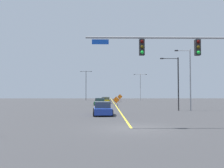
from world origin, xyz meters
The scene contains 13 objects.
ground centered at (0.00, 0.00, 0.00)m, with size 191.48×191.48×0.00m, color #38383A.
road_centre_stripe centered at (0.00, 53.19, 0.00)m, with size 0.16×106.38×0.01m.
traffic_signal_assembly centered at (4.29, -0.01, 4.77)m, with size 11.15×0.44×6.31m.
street_lamp_far_right centered at (-8.62, 63.63, 5.64)m, with size 3.84×0.24×9.67m.
street_lamp_mid_right centered at (7.60, 15.95, 3.98)m, with size 2.47×0.24×7.04m.
street_lamp_near_left centered at (9.25, 15.88, 4.49)m, with size 2.13×0.24×8.09m.
street_lamp_far_left centered at (8.38, 56.63, 4.86)m, with size 3.95×0.24×8.15m.
construction_sign_median_far centered at (-0.10, 23.94, 1.12)m, with size 1.13×0.06×1.78m.
construction_sign_left_shoulder centered at (1.56, 44.26, 1.35)m, with size 1.28×0.05×2.10m.
car_blue_far centered at (-2.07, 9.68, 0.63)m, with size 2.20×4.59×1.39m.
car_green_near centered at (-3.01, 31.50, 0.62)m, with size 2.30×4.38×1.37m.
car_yellow_distant centered at (-1.99, 39.89, 0.67)m, with size 2.16×4.31×1.41m.
car_silver_mid centered at (-1.83, 49.68, 0.63)m, with size 2.21×4.08×1.34m.
Camera 1 is at (-1.55, -15.62, 2.25)m, focal length 38.58 mm.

